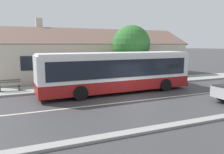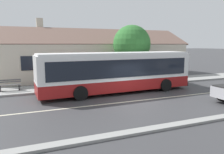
% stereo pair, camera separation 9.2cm
% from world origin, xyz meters
% --- Properties ---
extents(ground_plane, '(300.00, 300.00, 0.00)m').
position_xyz_m(ground_plane, '(0.00, 0.00, 0.00)').
color(ground_plane, '#38383A').
extents(sidewalk_far, '(60.00, 3.00, 0.15)m').
position_xyz_m(sidewalk_far, '(0.00, 6.00, 0.07)').
color(sidewalk_far, gray).
rests_on(sidewalk_far, ground).
extents(curb_near, '(60.00, 0.50, 0.12)m').
position_xyz_m(curb_near, '(0.00, -4.75, 0.06)').
color(curb_near, gray).
rests_on(curb_near, ground).
extents(lane_divider_stripe, '(60.00, 0.16, 0.01)m').
position_xyz_m(lane_divider_stripe, '(0.00, 0.00, 0.00)').
color(lane_divider_stripe, beige).
rests_on(lane_divider_stripe, ground).
extents(community_building, '(21.74, 8.32, 6.62)m').
position_xyz_m(community_building, '(0.64, 12.73, 2.00)').
color(community_building, beige).
rests_on(community_building, ground).
extents(transit_bus, '(12.28, 3.10, 3.13)m').
position_xyz_m(transit_bus, '(-0.35, 2.90, 1.69)').
color(transit_bus, maroon).
rests_on(transit_bus, ground).
extents(bench_by_building, '(1.69, 0.51, 0.94)m').
position_xyz_m(bench_by_building, '(-8.19, 5.94, 0.57)').
color(bench_by_building, '#4C4C4C').
rests_on(bench_by_building, sidewalk_far).
extents(street_tree_primary, '(3.71, 3.71, 5.64)m').
position_xyz_m(street_tree_primary, '(2.90, 6.82, 3.77)').
color(street_tree_primary, '#4C3828').
rests_on(street_tree_primary, ground).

